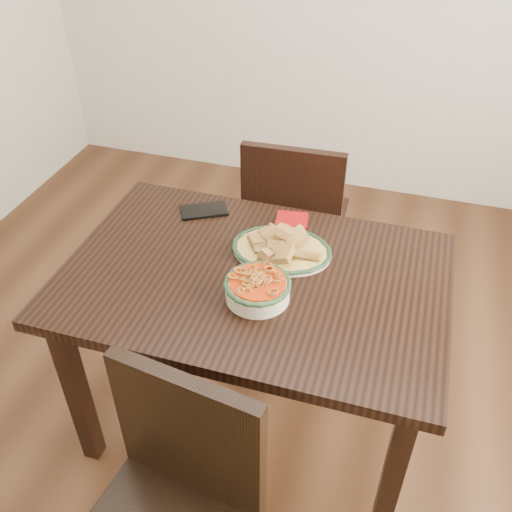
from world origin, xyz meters
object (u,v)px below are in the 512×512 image
(chair_near, at_px, (172,506))
(noodle_bowl, at_px, (258,287))
(chair_far, at_px, (295,217))
(dining_table, at_px, (254,296))
(smartphone, at_px, (204,211))
(fish_plate, at_px, (282,242))

(chair_near, xyz_separation_m, noodle_bowl, (0.06, 0.57, 0.29))
(chair_far, relative_size, chair_near, 1.00)
(dining_table, relative_size, chair_near, 1.38)
(chair_near, relative_size, smartphone, 5.18)
(dining_table, bearing_deg, chair_far, 92.52)
(dining_table, relative_size, smartphone, 7.16)
(chair_far, height_order, smartphone, chair_far)
(fish_plate, bearing_deg, chair_near, -95.06)
(fish_plate, xyz_separation_m, smartphone, (-0.34, 0.15, -0.04))
(dining_table, bearing_deg, smartphone, 134.59)
(dining_table, distance_m, chair_far, 0.73)
(dining_table, height_order, smartphone, smartphone)
(dining_table, height_order, chair_near, chair_near)
(dining_table, height_order, noodle_bowl, noodle_bowl)
(noodle_bowl, relative_size, smartphone, 1.20)
(dining_table, xyz_separation_m, chair_far, (-0.03, 0.71, -0.15))
(dining_table, distance_m, noodle_bowl, 0.18)
(chair_far, bearing_deg, smartphone, 56.60)
(chair_far, relative_size, fish_plate, 2.68)
(chair_far, bearing_deg, chair_near, 88.17)
(chair_far, distance_m, smartphone, 0.55)
(chair_far, distance_m, fish_plate, 0.65)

